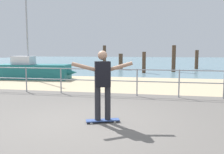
{
  "coord_description": "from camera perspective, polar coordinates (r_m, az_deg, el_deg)",
  "views": [
    {
      "loc": [
        1.68,
        -5.43,
        1.73
      ],
      "look_at": [
        0.17,
        2.0,
        0.9
      ],
      "focal_mm": 38.58,
      "sensor_mm": 36.0,
      "label": 1
    }
  ],
  "objects": [
    {
      "name": "groyne_post_2",
      "position": [
        18.71,
        7.57,
        3.43
      ],
      "size": [
        0.28,
        0.28,
        1.65
      ],
      "primitive_type": "cylinder",
      "color": "#513826",
      "rests_on": "ground"
    },
    {
      "name": "sea_surface",
      "position": [
        40.5,
        9.1,
        3.73
      ],
      "size": [
        72.0,
        50.0,
        0.04
      ],
      "primitive_type": "cube",
      "color": "slate",
      "rests_on": "ground"
    },
    {
      "name": "groyne_post_1",
      "position": [
        21.82,
        2.07,
        3.64
      ],
      "size": [
        0.37,
        0.37,
        1.47
      ],
      "primitive_type": "cylinder",
      "color": "#513826",
      "rests_on": "ground"
    },
    {
      "name": "groyne_post_4",
      "position": [
        24.07,
        19.41,
        3.92
      ],
      "size": [
        0.32,
        0.32,
        1.79
      ],
      "primitive_type": "cylinder",
      "color": "#513826",
      "rests_on": "ground"
    },
    {
      "name": "skateboarder",
      "position": [
        5.67,
        -2.25,
        -0.98
      ],
      "size": [
        1.38,
        0.61,
        1.65
      ],
      "color": "#26262B",
      "rests_on": "skateboard"
    },
    {
      "name": "groyne_post_0",
      "position": [
        25.52,
        -1.8,
        4.93
      ],
      "size": [
        0.34,
        0.34,
        2.28
      ],
      "primitive_type": "cylinder",
      "color": "#513826",
      "rests_on": "ground"
    },
    {
      "name": "railing_fence",
      "position": [
        9.62,
        -7.83,
        0.03
      ],
      "size": [
        13.88,
        0.05,
        1.05
      ],
      "color": "gray",
      "rests_on": "ground"
    },
    {
      "name": "beach_strip",
      "position": [
        12.66,
        3.74,
        -1.61
      ],
      "size": [
        24.0,
        6.0,
        0.04
      ],
      "primitive_type": "cube",
      "color": "tan",
      "rests_on": "ground"
    },
    {
      "name": "sailboat",
      "position": [
        15.32,
        -17.64,
        1.44
      ],
      "size": [
        5.01,
        1.66,
        5.24
      ],
      "color": "#19666B",
      "rests_on": "ground"
    },
    {
      "name": "skateboard",
      "position": [
        5.86,
        -2.21,
        -10.23
      ],
      "size": [
        0.82,
        0.48,
        0.08
      ],
      "color": "#334C8C",
      "rests_on": "ground"
    },
    {
      "name": "ground_plane",
      "position": [
        5.04,
        -8.99,
        -13.91
      ],
      "size": [
        24.0,
        10.0,
        0.04
      ],
      "primitive_type": "cube",
      "color": "#605B56",
      "rests_on": "ground"
    },
    {
      "name": "groyne_post_3",
      "position": [
        20.07,
        14.41,
        4.22
      ],
      "size": [
        0.31,
        0.31,
        2.17
      ],
      "primitive_type": "cylinder",
      "color": "#513826",
      "rests_on": "ground"
    }
  ]
}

